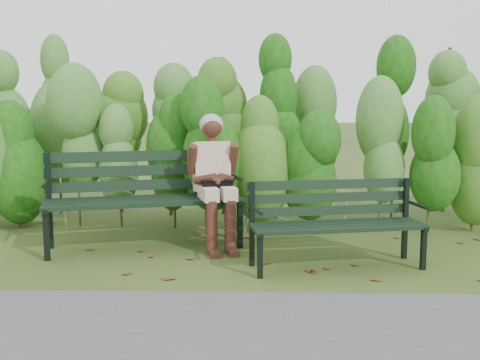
{
  "coord_description": "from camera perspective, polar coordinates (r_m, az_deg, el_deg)",
  "views": [
    {
      "loc": [
        0.15,
        -5.28,
        1.52
      ],
      "look_at": [
        0.0,
        0.35,
        0.75
      ],
      "focal_mm": 42.0,
      "sensor_mm": 36.0,
      "label": 1
    }
  ],
  "objects": [
    {
      "name": "seated_woman",
      "position": [
        5.94,
        -2.64,
        0.86
      ],
      "size": [
        0.59,
        0.85,
        1.41
      ],
      "color": "beige",
      "rests_on": "ground"
    },
    {
      "name": "bench_right",
      "position": [
        5.34,
        9.56,
        -3.65
      ],
      "size": [
        1.67,
        0.82,
        0.8
      ],
      "color": "black",
      "rests_on": "ground"
    },
    {
      "name": "bench_left",
      "position": [
        6.06,
        -9.78,
        -1.08
      ],
      "size": [
        2.13,
        1.2,
        1.02
      ],
      "color": "black",
      "rests_on": "ground"
    },
    {
      "name": "hedge_band",
      "position": [
        7.15,
        0.32,
        5.68
      ],
      "size": [
        11.04,
        1.67,
        2.42
      ],
      "color": "#47381E",
      "rests_on": "ground"
    },
    {
      "name": "ground",
      "position": [
        5.5,
        -0.1,
        -8.27
      ],
      "size": [
        80.0,
        80.0,
        0.0
      ],
      "primitive_type": "plane",
      "color": "#314619"
    },
    {
      "name": "leaf_litter",
      "position": [
        5.44,
        1.49,
        -8.42
      ],
      "size": [
        5.97,
        2.2,
        0.01
      ],
      "color": "brown",
      "rests_on": "ground"
    }
  ]
}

